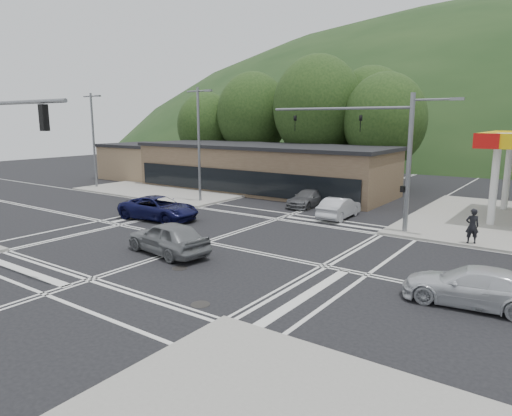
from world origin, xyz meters
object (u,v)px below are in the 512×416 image
Objects in this scene: car_silver_east at (473,286)px; car_queue_b at (344,194)px; car_northbound at (308,198)px; pedestrian at (472,226)px; car_grey_center at (168,237)px; car_blue_west at (159,208)px; car_queue_a at (339,208)px.

car_silver_east is 20.65m from car_queue_b.
pedestrian reaches higher than car_northbound.
pedestrian is (-1.58, 8.41, 0.38)m from car_silver_east.
car_grey_center is 2.62× the size of pedestrian.
car_blue_west is 1.29× the size of car_queue_a.
car_queue_b reaches higher than car_northbound.
car_blue_west is 18.90m from pedestrian.
car_queue_b is at bearing -148.65° from car_silver_east.
car_northbound is (-13.97, 13.30, -0.06)m from car_silver_east.
pedestrian is at bearing -175.18° from car_silver_east.
car_silver_east is 8.57m from pedestrian.
car_silver_east is 2.59× the size of pedestrian.
pedestrian reaches higher than car_queue_b.
car_queue_a is 1.10× the size of car_queue_b.
car_silver_east is 1.09× the size of car_northbound.
car_queue_b is (-2.24, 5.67, -0.04)m from car_queue_a.
car_queue_a is at bearing -32.05° from car_northbound.
car_blue_west is at bearing 53.14° from car_queue_b.
car_grey_center reaches higher than car_queue_a.
car_queue_b is at bearing -174.65° from car_grey_center.
car_queue_a is at bearing 173.95° from car_grey_center.
car_queue_a is at bearing 104.26° from car_queue_b.
car_silver_east is at bearing 131.06° from car_queue_a.
car_blue_west reaches higher than car_queue_a.
car_grey_center reaches higher than car_silver_east.
car_blue_west is at bearing 34.86° from car_queue_a.
car_blue_west is at bearing -11.57° from pedestrian.
pedestrian reaches higher than car_grey_center.
car_silver_east is (19.82, -3.49, -0.07)m from car_blue_west.
pedestrian reaches higher than car_queue_a.
car_queue_b is 3.50m from car_northbound.
car_queue_a is 8.98m from pedestrian.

